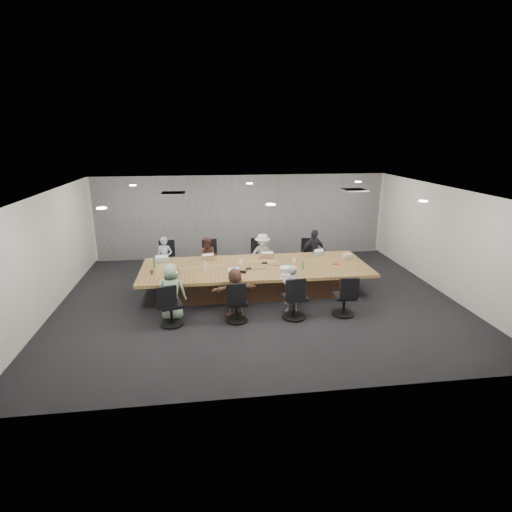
{
  "coord_description": "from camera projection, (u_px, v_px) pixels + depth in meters",
  "views": [
    {
      "loc": [
        -1.31,
        -9.49,
        4.07
      ],
      "look_at": [
        0.0,
        0.4,
        1.05
      ],
      "focal_mm": 28.0,
      "sensor_mm": 36.0,
      "label": 1
    }
  ],
  "objects": [
    {
      "name": "mic_left",
      "position": [
        249.0,
        268.0,
        10.38
      ],
      "size": [
        0.15,
        0.11,
        0.03
      ],
      "primitive_type": "cube",
      "rotation": [
        0.0,
        0.0,
        0.16
      ],
      "color": "black",
      "rests_on": "conference_table"
    },
    {
      "name": "snack_packet",
      "position": [
        336.0,
        264.0,
        10.72
      ],
      "size": [
        0.2,
        0.18,
        0.04
      ],
      "primitive_type": "cube",
      "rotation": [
        0.0,
        0.0,
        -0.53
      ],
      "color": "red",
      "rests_on": "conference_table"
    },
    {
      "name": "person_2",
      "position": [
        262.0,
        255.0,
        11.96
      ],
      "size": [
        0.92,
        0.66,
        1.28
      ],
      "primitive_type": "imported",
      "rotation": [
        0.0,
        0.0,
        6.53
      ],
      "color": "#B9B9B9",
      "rests_on": "ground"
    },
    {
      "name": "wall_front",
      "position": [
        293.0,
        316.0,
        6.15
      ],
      "size": [
        10.0,
        0.0,
        2.8
      ],
      "primitive_type": "cube",
      "rotation": [
        -1.57,
        0.0,
        0.0
      ],
      "color": "beige",
      "rests_on": "ground"
    },
    {
      "name": "laptop_4",
      "position": [
        173.0,
        280.0,
        9.58
      ],
      "size": [
        0.31,
        0.23,
        0.02
      ],
      "primitive_type": "cube",
      "rotation": [
        0.0,
        0.0,
        -0.11
      ],
      "color": "#8C6647",
      "rests_on": "conference_table"
    },
    {
      "name": "mug_brown",
      "position": [
        152.0,
        272.0,
        9.99
      ],
      "size": [
        0.12,
        0.12,
        0.12
      ],
      "primitive_type": "cylinder",
      "rotation": [
        0.0,
        0.0,
        0.38
      ],
      "color": "brown",
      "rests_on": "conference_table"
    },
    {
      "name": "person_3",
      "position": [
        313.0,
        252.0,
        12.15
      ],
      "size": [
        0.85,
        0.52,
        1.36
      ],
      "primitive_type": "imported",
      "rotation": [
        0.0,
        0.0,
        6.54
      ],
      "color": "black",
      "rests_on": "ground"
    },
    {
      "name": "canvas_bag",
      "position": [
        347.0,
        256.0,
        11.22
      ],
      "size": [
        0.29,
        0.24,
        0.14
      ],
      "primitive_type": "cube",
      "rotation": [
        0.0,
        0.0,
        0.38
      ],
      "color": "#B8AB8D",
      "rests_on": "conference_table"
    },
    {
      "name": "bottle_green_left",
      "position": [
        154.0,
        263.0,
        10.48
      ],
      "size": [
        0.07,
        0.07,
        0.23
      ],
      "primitive_type": "cylinder",
      "rotation": [
        0.0,
        0.0,
        -0.16
      ],
      "color": "#3D7E4E",
      "rests_on": "conference_table"
    },
    {
      "name": "wall_back",
      "position": [
        242.0,
        216.0,
        13.74
      ],
      "size": [
        10.0,
        0.0,
        2.8
      ],
      "primitive_type": "cube",
      "rotation": [
        1.57,
        0.0,
        0.0
      ],
      "color": "beige",
      "rests_on": "ground"
    },
    {
      "name": "laptop_1",
      "position": [
        209.0,
        259.0,
        11.21
      ],
      "size": [
        0.36,
        0.28,
        0.02
      ],
      "primitive_type": "cube",
      "rotation": [
        0.0,
        0.0,
        3.29
      ],
      "color": "#8C6647",
      "rests_on": "conference_table"
    },
    {
      "name": "chair_1",
      "position": [
        209.0,
        260.0,
        12.16
      ],
      "size": [
        0.66,
        0.66,
        0.85
      ],
      "primitive_type": null,
      "rotation": [
        0.0,
        0.0,
        3.32
      ],
      "color": "black",
      "rests_on": "ground"
    },
    {
      "name": "person_0",
      "position": [
        165.0,
        259.0,
        11.61
      ],
      "size": [
        0.52,
        0.4,
        1.27
      ],
      "primitive_type": "imported",
      "rotation": [
        0.0,
        0.0,
        6.07
      ],
      "color": "#8E9EC1",
      "rests_on": "ground"
    },
    {
      "name": "mic_right",
      "position": [
        264.0,
        263.0,
        10.83
      ],
      "size": [
        0.15,
        0.11,
        0.03
      ],
      "primitive_type": "cube",
      "rotation": [
        0.0,
        0.0,
        -0.06
      ],
      "color": "black",
      "rests_on": "conference_table"
    },
    {
      "name": "ceiling",
      "position": [
        258.0,
        191.0,
        9.53
      ],
      "size": [
        10.0,
        8.0,
        0.0
      ],
      "primitive_type": "cube",
      "color": "white",
      "rests_on": "wall_back"
    },
    {
      "name": "bottle_green_right",
      "position": [
        303.0,
        265.0,
        10.34
      ],
      "size": [
        0.07,
        0.07,
        0.23
      ],
      "primitive_type": "cylinder",
      "rotation": [
        0.0,
        0.0,
        -0.1
      ],
      "color": "#3D7E4E",
      "rests_on": "conference_table"
    },
    {
      "name": "wall_right",
      "position": [
        445.0,
        241.0,
        10.57
      ],
      "size": [
        0.0,
        8.0,
        2.8
      ],
      "primitive_type": "cube",
      "rotation": [
        1.57,
        0.0,
        -1.57
      ],
      "color": "beige",
      "rests_on": "ground"
    },
    {
      "name": "cup_white_near",
      "position": [
        294.0,
        260.0,
        10.94
      ],
      "size": [
        0.11,
        0.11,
        0.11
      ],
      "primitive_type": "cylinder",
      "rotation": [
        0.0,
        0.0,
        -0.26
      ],
      "color": "white",
      "rests_on": "conference_table"
    },
    {
      "name": "person_4",
      "position": [
        171.0,
        292.0,
        9.08
      ],
      "size": [
        0.66,
        0.45,
        1.32
      ],
      "primitive_type": "imported",
      "rotation": [
        0.0,
        0.0,
        3.09
      ],
      "color": "#8DAF95",
      "rests_on": "ground"
    },
    {
      "name": "chair_0",
      "position": [
        166.0,
        262.0,
        12.0
      ],
      "size": [
        0.64,
        0.64,
        0.87
      ],
      "primitive_type": null,
      "rotation": [
        0.0,
        0.0,
        3.24
      ],
      "color": "black",
      "rests_on": "ground"
    },
    {
      "name": "chair_6",
      "position": [
        294.0,
        301.0,
        9.17
      ],
      "size": [
        0.65,
        0.65,
        0.86
      ],
      "primitive_type": null,
      "rotation": [
        0.0,
        0.0,
        0.13
      ],
      "color": "black",
      "rests_on": "ground"
    },
    {
      "name": "bottle_clear",
      "position": [
        205.0,
        265.0,
        10.31
      ],
      "size": [
        0.08,
        0.08,
        0.22
      ],
      "primitive_type": "cylinder",
      "rotation": [
        0.0,
        0.0,
        0.29
      ],
      "color": "silver",
      "rests_on": "conference_table"
    },
    {
      "name": "wall_left",
      "position": [
        46.0,
        255.0,
        9.31
      ],
      "size": [
        0.0,
        8.0,
        2.8
      ],
      "primitive_type": "cube",
      "rotation": [
        1.57,
        0.0,
        1.57
      ],
      "color": "beige",
      "rests_on": "ground"
    },
    {
      "name": "curtain",
      "position": [
        243.0,
        217.0,
        13.66
      ],
      "size": [
        9.8,
        0.04,
        2.8
      ],
      "primitive_type": "cube",
      "color": "gray",
      "rests_on": "ground"
    },
    {
      "name": "laptop_2",
      "position": [
        265.0,
        257.0,
        11.41
      ],
      "size": [
        0.41,
        0.33,
        0.02
      ],
      "primitive_type": "cube",
      "rotation": [
        0.0,
        0.0,
        2.89
      ],
      "color": "#8C6647",
      "rests_on": "conference_table"
    },
    {
      "name": "chair_5",
      "position": [
        236.0,
        305.0,
        9.01
      ],
      "size": [
        0.57,
        0.57,
        0.79
      ],
      "primitive_type": null,
      "rotation": [
        0.0,
        0.0,
        0.09
      ],
      "color": "black",
      "rests_on": "ground"
    },
    {
      "name": "chair_4",
      "position": [
        171.0,
        308.0,
        8.83
      ],
      "size": [
        0.67,
        0.67,
        0.81
      ],
      "primitive_type": null,
      "rotation": [
        0.0,
        0.0,
        0.26
      ],
      "color": "black",
      "rests_on": "ground"
    },
    {
      "name": "person_6",
      "position": [
        291.0,
        289.0,
        9.46
      ],
      "size": [
        0.46,
        0.33,
        1.17
      ],
      "primitive_type": "imported",
      "rotation": [
        0.0,
        0.0,
        3.28
      ],
      "color": "#A7A8B5",
      "rests_on": "ground"
    },
    {
      "name": "floor",
      "position": [
        258.0,
        299.0,
        10.35
      ],
      "size": [
        10.0,
        8.0,
        0.0
      ],
      "primitive_type": "cube",
      "color": "black",
      "rests_on": "ground"
    },
    {
      "name": "cup_white_far",
      "position": [
        241.0,
        262.0,
        10.76
      ],
      "size": [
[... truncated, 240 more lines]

